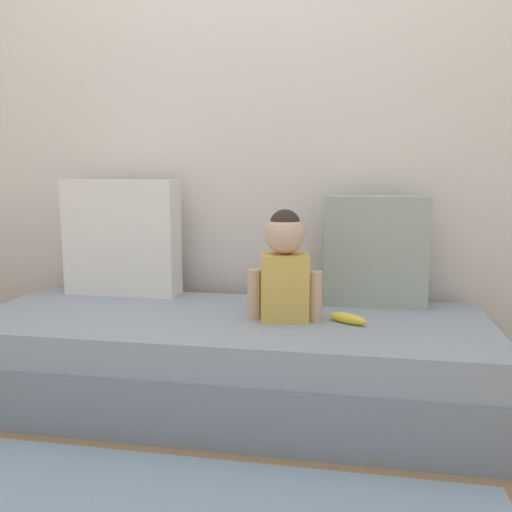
{
  "coord_description": "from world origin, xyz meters",
  "views": [
    {
      "loc": [
        0.5,
        -2.08,
        0.94
      ],
      "look_at": [
        0.12,
        0.0,
        0.62
      ],
      "focal_mm": 37.97,
      "sensor_mm": 36.0,
      "label": 1
    }
  ],
  "objects": [
    {
      "name": "ground_plane",
      "position": [
        0.0,
        0.0,
        0.0
      ],
      "size": [
        12.0,
        12.0,
        0.0
      ],
      "primitive_type": "plane",
      "color": "#93704C"
    },
    {
      "name": "back_wall",
      "position": [
        0.0,
        0.54,
        1.21
      ],
      "size": [
        5.34,
        0.1,
        2.42
      ],
      "primitive_type": "cube",
      "color": "silver",
      "rests_on": "ground"
    },
    {
      "name": "couch",
      "position": [
        0.0,
        0.0,
        0.18
      ],
      "size": [
        2.14,
        0.83,
        0.37
      ],
      "color": "gray",
      "rests_on": "ground"
    },
    {
      "name": "throw_pillow_left",
      "position": [
        -0.59,
        0.31,
        0.64
      ],
      "size": [
        0.54,
        0.16,
        0.54
      ],
      "primitive_type": "cube",
      "color": "silver",
      "rests_on": "couch"
    },
    {
      "name": "throw_pillow_right",
      "position": [
        0.59,
        0.31,
        0.61
      ],
      "size": [
        0.44,
        0.16,
        0.48
      ],
      "primitive_type": "cube",
      "color": "#99A393",
      "rests_on": "couch"
    },
    {
      "name": "toddler",
      "position": [
        0.23,
        -0.01,
        0.58
      ],
      "size": [
        0.3,
        0.18,
        0.44
      ],
      "color": "gold",
      "rests_on": "couch"
    },
    {
      "name": "banana",
      "position": [
        0.48,
        -0.02,
        0.39
      ],
      "size": [
        0.17,
        0.13,
        0.04
      ],
      "primitive_type": "ellipsoid",
      "rotation": [
        0.0,
        0.0,
        -0.57
      ],
      "color": "yellow",
      "rests_on": "couch"
    }
  ]
}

